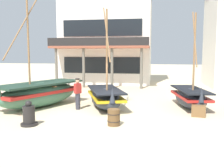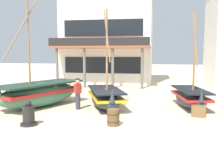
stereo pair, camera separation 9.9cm
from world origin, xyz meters
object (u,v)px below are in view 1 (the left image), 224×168
fishing_boat_near_left (105,97)px  cargo_crate (199,111)px  harbor_building_main (107,31)px  capstan_winch (29,116)px  fishing_boat_centre_large (40,93)px  fisherman_by_hull (78,94)px  fishing_boat_far_right (190,97)px  wooden_barrel (114,117)px

fishing_boat_near_left → cargo_crate: (4.80, -1.09, -0.34)m
fishing_boat_near_left → harbor_building_main: harbor_building_main is taller
fishing_boat_near_left → capstan_winch: 4.70m
fishing_boat_near_left → harbor_building_main: (-2.31, 12.77, 4.74)m
fishing_boat_centre_large → capstan_winch: fishing_boat_centre_large is taller
fisherman_by_hull → cargo_crate: bearing=-4.4°
fisherman_by_hull → cargo_crate: 6.24m
fishing_boat_far_right → cargo_crate: 2.00m
fishing_boat_centre_large → fisherman_by_hull: bearing=-7.6°
capstan_winch → wooden_barrel: size_ratio=1.51×
fishing_boat_near_left → capstan_winch: fishing_boat_near_left is taller
fishing_boat_near_left → fisherman_by_hull: size_ratio=3.27×
fisherman_by_hull → fishing_boat_far_right: bearing=13.8°
wooden_barrel → cargo_crate: 4.42m
capstan_winch → harbor_building_main: (0.17, 16.75, 4.92)m
fishing_boat_far_right → wooden_barrel: fishing_boat_far_right is taller
fishing_boat_far_right → wooden_barrel: (-3.60, -4.27, -0.25)m
fishing_boat_far_right → cargo_crate: fishing_boat_far_right is taller
fisherman_by_hull → capstan_winch: bearing=-107.9°
fisherman_by_hull → capstan_winch: (-1.09, -3.37, -0.41)m
capstan_winch → harbor_building_main: harbor_building_main is taller
capstan_winch → fishing_boat_near_left: bearing=58.1°
capstan_winch → fishing_boat_centre_large: bearing=108.8°
fishing_boat_centre_large → cargo_crate: (8.54, -0.79, -0.49)m
fishing_boat_far_right → fisherman_by_hull: size_ratio=3.10×
fishing_boat_far_right → fisherman_by_hull: (-6.03, -1.49, 0.23)m
capstan_winch → wooden_barrel: capstan_winch is taller
fishing_boat_centre_large → fishing_boat_far_right: fishing_boat_centre_large is taller
fishing_boat_far_right → cargo_crate: size_ratio=8.09×
fishing_boat_far_right → harbor_building_main: size_ratio=0.49×
fishing_boat_centre_large → harbor_building_main: (1.43, 13.06, 4.58)m
capstan_winch → cargo_crate: capstan_winch is taller
harbor_building_main → fishing_boat_centre_large: bearing=-96.2°
capstan_winch → cargo_crate: (7.28, 2.89, -0.15)m
capstan_winch → fisherman_by_hull: bearing=72.1°
fishing_boat_near_left → fishing_boat_far_right: fishing_boat_near_left is taller
fishing_boat_far_right → capstan_winch: 8.62m
wooden_barrel → harbor_building_main: harbor_building_main is taller
cargo_crate → fishing_boat_far_right: bearing=94.8°
wooden_barrel → fisherman_by_hull: bearing=131.1°
fishing_boat_near_left → wooden_barrel: fishing_boat_near_left is taller
fishing_boat_centre_large → fisherman_by_hull: 2.37m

